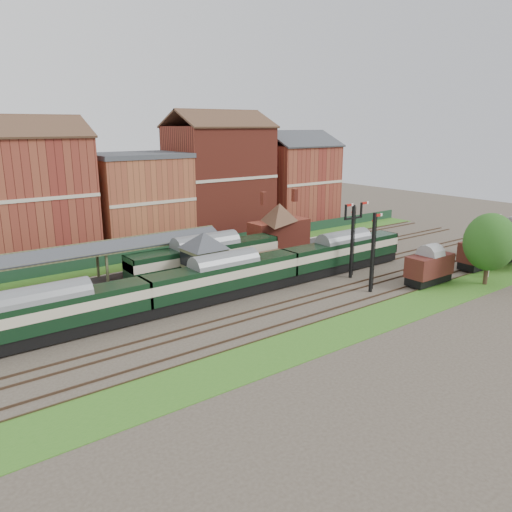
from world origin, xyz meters
TOP-DOWN VIEW (x-y plane):
  - ground at (0.00, 0.00)m, footprint 160.00×160.00m
  - grass_back at (0.00, 16.00)m, footprint 90.00×4.50m
  - grass_front at (0.00, -12.00)m, footprint 90.00×5.00m
  - fence at (0.00, 18.00)m, footprint 90.00×0.12m
  - platform at (-5.00, 9.75)m, footprint 55.00×3.40m
  - signal_box at (-3.00, 3.25)m, footprint 5.40×5.40m
  - brick_hut at (5.00, 3.25)m, footprint 3.20×2.64m
  - station_building at (12.00, 9.75)m, footprint 8.10×8.10m
  - canopy at (-11.00, 9.75)m, footprint 26.00×3.89m
  - semaphore_bracket at (12.04, -2.50)m, footprint 3.60×0.25m
  - semaphore_siding at (10.02, -7.00)m, footprint 1.23×0.25m
  - yard_lamp at (24.00, -11.50)m, footprint 2.60×0.22m
  - town_backdrop at (-0.18, 25.00)m, footprint 69.00×10.00m
  - dmu_train at (-2.78, 0.00)m, footprint 48.55×2.56m
  - platform_railcar at (-0.86, 6.50)m, footprint 17.62×2.78m
  - goods_van_a at (16.76, -9.00)m, footprint 5.43×2.35m
  - goods_van_b at (26.60, -9.00)m, footprint 5.66×2.45m
  - tree_far at (21.37, -12.68)m, footprint 5.17×5.17m

SIDE VIEW (x-z plane):
  - ground at x=0.00m, z-range 0.00..0.00m
  - grass_back at x=0.00m, z-range 0.00..0.06m
  - grass_front at x=0.00m, z-range 0.00..0.06m
  - platform at x=-5.00m, z-range 0.00..1.00m
  - fence at x=0.00m, z-range 0.00..1.50m
  - brick_hut at x=5.00m, z-range -0.28..2.67m
  - goods_van_a at x=16.76m, z-range 0.24..3.54m
  - goods_van_b at x=26.60m, z-range 0.25..3.68m
  - dmu_train at x=-2.78m, z-range 0.33..4.06m
  - platform_railcar at x=-0.86m, z-range 0.35..4.41m
  - signal_box at x=-3.00m, z-range 0.19..6.19m
  - station_building at x=12.00m, z-range 1.01..6.91m
  - yard_lamp at x=24.00m, z-range 0.49..7.49m
  - semaphore_siding at x=10.02m, z-range 0.16..8.16m
  - tree_far at x=21.37m, z-range 0.79..8.34m
  - canopy at x=-11.00m, z-range 2.54..6.62m
  - semaphore_bracket at x=12.04m, z-range 0.54..8.72m
  - town_backdrop at x=-0.18m, z-range -1.00..15.00m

